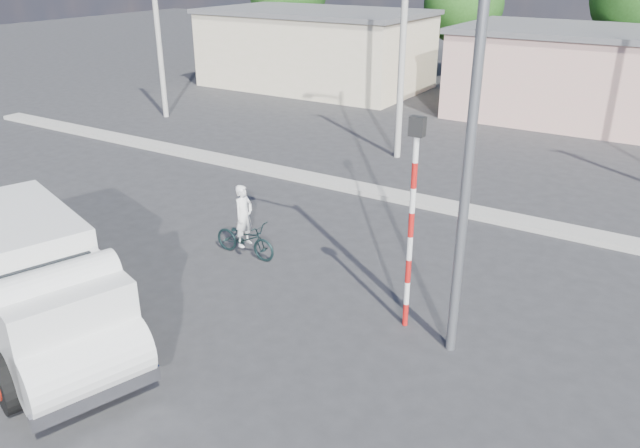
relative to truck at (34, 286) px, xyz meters
The scene contains 9 objects.
ground_plane 4.01m from the truck, 50.32° to the left, with size 120.00×120.00×0.00m, color #2B2B2D.
median 11.24m from the truck, 77.54° to the left, with size 40.00×0.80×0.16m, color #99968E.
truck is the anchor object (origin of this frame).
bicycle 5.36m from the truck, 81.18° to the left, with size 0.62×1.78×0.94m, color black.
cyclist 5.31m from the truck, 81.18° to the left, with size 0.58×0.38×1.58m, color white.
traffic_pole 7.24m from the truck, 38.14° to the left, with size 0.28×0.18×4.36m.
streetlight 8.54m from the truck, 32.08° to the left, with size 2.34×0.22×9.00m.
building_row 25.16m from the truck, 81.98° to the left, with size 37.80×7.30×4.44m.
utility_poles 16.18m from the truck, 69.20° to the left, with size 35.40×0.24×8.00m.
Camera 1 is at (7.54, -8.73, 7.01)m, focal length 35.00 mm.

